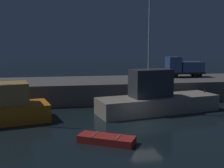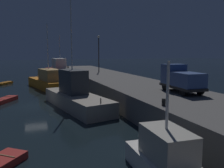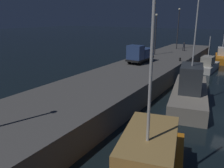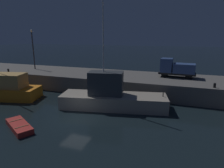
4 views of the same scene
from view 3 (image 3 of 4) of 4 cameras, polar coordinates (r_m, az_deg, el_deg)
pier_quay at (r=26.24m, az=0.56°, el=-0.71°), size 72.05×8.64×2.30m
fishing_trawler_red at (r=25.59m, az=18.64°, el=-1.66°), size 12.45×5.69×12.43m
fishing_boat_white at (r=52.43m, az=25.50°, el=6.11°), size 9.12×3.65×7.04m
fishing_trawler_green at (r=42.18m, az=22.63°, el=4.26°), size 7.49×2.55×5.80m
lamp_post_east at (r=41.57m, az=10.74°, el=12.77°), size 0.44×0.44×6.99m
lamp_post_central at (r=50.17m, az=16.03°, el=13.69°), size 0.44×0.44×8.14m
utility_truck at (r=34.09m, az=6.90°, el=7.41°), size 5.15×2.33×2.66m
dockworker at (r=48.12m, az=17.34°, el=8.92°), size 0.37×0.41×1.62m
bollard_east at (r=36.77m, az=16.46°, el=5.85°), size 0.28×0.28×0.52m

